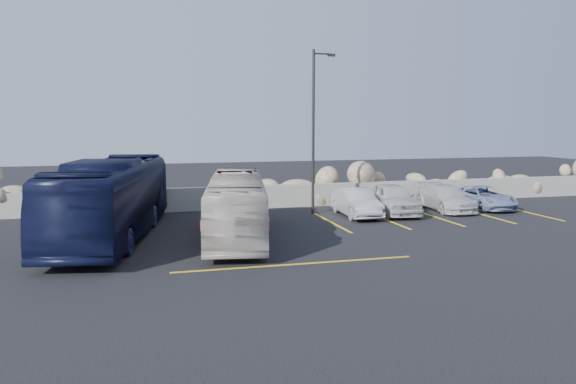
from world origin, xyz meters
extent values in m
plane|color=black|center=(0.00, 0.00, 0.00)|extent=(90.00, 90.00, 0.00)
cube|color=gray|center=(0.00, 12.00, 0.60)|extent=(60.00, 0.40, 1.20)
cube|color=yellow|center=(-2.50, 7.00, 0.01)|extent=(0.12, 5.00, 0.01)
cube|color=yellow|center=(2.60, 7.00, 0.01)|extent=(0.12, 5.00, 0.01)
cube|color=yellow|center=(5.30, 7.00, 0.01)|extent=(0.12, 5.00, 0.01)
cube|color=yellow|center=(7.90, 7.00, 0.01)|extent=(0.12, 5.00, 0.01)
cube|color=yellow|center=(10.50, 7.00, 0.01)|extent=(0.12, 5.00, 0.01)
cube|color=yellow|center=(13.10, 7.00, 0.01)|extent=(0.12, 5.00, 0.01)
cube|color=yellow|center=(-1.00, 0.20, 0.01)|extent=(8.00, 0.12, 0.01)
cylinder|color=#282624|center=(2.50, 9.50, 4.00)|extent=(0.14, 0.14, 8.00)
cylinder|color=#282624|center=(2.95, 9.50, 7.80)|extent=(0.90, 0.08, 0.08)
cube|color=#282624|center=(3.40, 9.50, 7.75)|extent=(0.35, 0.18, 0.12)
imported|color=#BDB5AA|center=(-2.14, 4.76, 1.26)|extent=(3.72, 9.30, 2.52)
imported|color=black|center=(-6.86, 5.95, 1.57)|extent=(4.71, 11.54, 3.13)
imported|color=silver|center=(6.31, 8.46, 0.76)|extent=(2.24, 4.60, 1.51)
imported|color=silver|center=(4.30, 8.27, 0.67)|extent=(1.58, 4.12, 1.34)
imported|color=silver|center=(9.47, 8.84, 0.64)|extent=(2.12, 4.54, 1.28)
imported|color=#8391BA|center=(11.73, 8.84, 0.58)|extent=(2.05, 4.24, 1.16)
camera|label=1|loc=(-5.82, -16.77, 4.61)|focal=35.00mm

